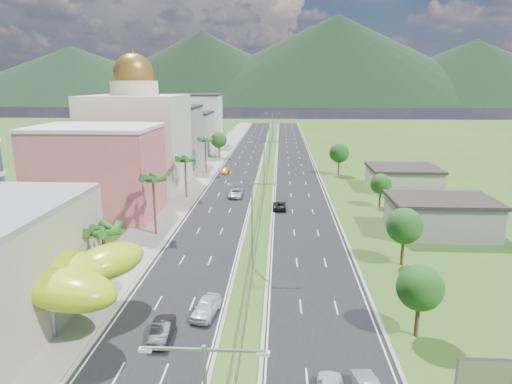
# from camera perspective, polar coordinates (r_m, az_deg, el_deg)

# --- Properties ---
(ground) EXTENTS (500.00, 500.00, 0.00)m
(ground) POSITION_cam_1_polar(r_m,az_deg,el_deg) (49.03, -1.24, -13.99)
(ground) COLOR #2D5119
(ground) RESTS_ON ground
(road_left) EXTENTS (11.00, 260.00, 0.04)m
(road_left) POSITION_cam_1_polar(r_m,az_deg,el_deg) (135.70, -1.55, 3.93)
(road_left) COLOR black
(road_left) RESTS_ON ground
(road_right) EXTENTS (11.00, 260.00, 0.04)m
(road_right) POSITION_cam_1_polar(r_m,az_deg,el_deg) (135.32, 4.81, 3.86)
(road_right) COLOR black
(road_right) RESTS_ON ground
(sidewalk_left) EXTENTS (7.00, 260.00, 0.12)m
(sidewalk_left) POSITION_cam_1_polar(r_m,az_deg,el_deg) (136.78, -5.53, 3.97)
(sidewalk_left) COLOR gray
(sidewalk_left) RESTS_ON ground
(median_guardrail) EXTENTS (0.10, 216.06, 0.76)m
(median_guardrail) POSITION_cam_1_polar(r_m,az_deg,el_deg) (117.48, 1.40, 2.72)
(median_guardrail) COLOR gray
(median_guardrail) RESTS_ON ground
(streetlight_median_b) EXTENTS (6.04, 0.25, 11.00)m
(streetlight_median_b) POSITION_cam_1_polar(r_m,az_deg,el_deg) (55.78, -0.50, -3.04)
(streetlight_median_b) COLOR gray
(streetlight_median_b) RESTS_ON ground
(streetlight_median_c) EXTENTS (6.04, 0.25, 11.00)m
(streetlight_median_c) POSITION_cam_1_polar(r_m,az_deg,el_deg) (94.76, 1.01, 3.87)
(streetlight_median_c) COLOR gray
(streetlight_median_c) RESTS_ON ground
(streetlight_median_d) EXTENTS (6.04, 0.25, 11.00)m
(streetlight_median_d) POSITION_cam_1_polar(r_m,az_deg,el_deg) (139.30, 1.70, 6.97)
(streetlight_median_d) COLOR gray
(streetlight_median_d) RESTS_ON ground
(streetlight_median_e) EXTENTS (6.04, 0.25, 11.00)m
(streetlight_median_e) POSITION_cam_1_polar(r_m,az_deg,el_deg) (184.07, 2.06, 8.57)
(streetlight_median_e) COLOR gray
(streetlight_median_e) RESTS_ON ground
(lime_canopy) EXTENTS (18.00, 15.00, 7.40)m
(lime_canopy) POSITION_cam_1_polar(r_m,az_deg,el_deg) (49.06, -25.96, -9.01)
(lime_canopy) COLOR #A2CF14
(lime_canopy) RESTS_ON ground
(pink_shophouse) EXTENTS (20.00, 15.00, 15.00)m
(pink_shophouse) POSITION_cam_1_polar(r_m,az_deg,el_deg) (83.02, -19.18, 2.26)
(pink_shophouse) COLOR #D15562
(pink_shophouse) RESTS_ON ground
(domed_building) EXTENTS (20.00, 20.00, 28.70)m
(domed_building) POSITION_cam_1_polar(r_m,az_deg,el_deg) (103.85, -14.61, 6.86)
(domed_building) COLOR #BDB79D
(domed_building) RESTS_ON ground
(midrise_grey) EXTENTS (16.00, 15.00, 16.00)m
(midrise_grey) POSITION_cam_1_polar(r_m,az_deg,el_deg) (127.88, -10.74, 6.72)
(midrise_grey) COLOR gray
(midrise_grey) RESTS_ON ground
(midrise_beige) EXTENTS (16.00, 15.00, 13.00)m
(midrise_beige) POSITION_cam_1_polar(r_m,az_deg,el_deg) (149.37, -8.72, 7.17)
(midrise_beige) COLOR #A49D87
(midrise_beige) RESTS_ON ground
(midrise_white) EXTENTS (16.00, 15.00, 18.00)m
(midrise_white) POSITION_cam_1_polar(r_m,az_deg,el_deg) (171.61, -7.20, 8.87)
(midrise_white) COLOR silver
(midrise_white) RESTS_ON ground
(shed_near) EXTENTS (15.00, 10.00, 5.00)m
(shed_near) POSITION_cam_1_polar(r_m,az_deg,el_deg) (75.40, 22.06, -2.99)
(shed_near) COLOR gray
(shed_near) RESTS_ON ground
(shed_far) EXTENTS (14.00, 12.00, 4.40)m
(shed_far) POSITION_cam_1_polar(r_m,az_deg,el_deg) (103.93, 17.88, 1.52)
(shed_far) COLOR #A49D87
(shed_far) RESTS_ON ground
(palm_tree_b) EXTENTS (3.60, 3.60, 8.10)m
(palm_tree_b) POSITION_cam_1_polar(r_m,az_deg,el_deg) (51.54, -18.62, -4.81)
(palm_tree_b) COLOR #47301C
(palm_tree_b) RESTS_ON ground
(palm_tree_c) EXTENTS (3.60, 3.60, 9.60)m
(palm_tree_c) POSITION_cam_1_polar(r_m,az_deg,el_deg) (69.48, -12.74, 1.44)
(palm_tree_c) COLOR #47301C
(palm_tree_c) RESTS_ON ground
(palm_tree_d) EXTENTS (3.60, 3.60, 8.60)m
(palm_tree_d) POSITION_cam_1_polar(r_m,az_deg,el_deg) (91.60, -8.86, 3.88)
(palm_tree_d) COLOR #47301C
(palm_tree_d) RESTS_ON ground
(palm_tree_e) EXTENTS (3.60, 3.60, 9.40)m
(palm_tree_e) POSITION_cam_1_polar(r_m,az_deg,el_deg) (115.80, -6.35, 6.34)
(palm_tree_e) COLOR #47301C
(palm_tree_e) RESTS_ON ground
(leafy_tree_lfar) EXTENTS (4.90, 4.90, 8.05)m
(leafy_tree_lfar) POSITION_cam_1_polar(r_m,az_deg,el_deg) (140.67, -4.67, 6.52)
(leafy_tree_lfar) COLOR #47301C
(leafy_tree_lfar) RESTS_ON ground
(leafy_tree_ra) EXTENTS (4.20, 4.20, 6.90)m
(leafy_tree_ra) POSITION_cam_1_polar(r_m,az_deg,el_deg) (44.16, 19.81, -11.21)
(leafy_tree_ra) COLOR #47301C
(leafy_tree_ra) RESTS_ON ground
(leafy_tree_rb) EXTENTS (4.55, 4.55, 7.47)m
(leafy_tree_rb) POSITION_cam_1_polar(r_m,az_deg,el_deg) (60.11, 18.06, -4.06)
(leafy_tree_rb) COLOR #47301C
(leafy_tree_rb) RESTS_ON ground
(leafy_tree_rc) EXTENTS (3.85, 3.85, 6.33)m
(leafy_tree_rc) POSITION_cam_1_polar(r_m,az_deg,el_deg) (87.34, 15.34, 0.97)
(leafy_tree_rc) COLOR #47301C
(leafy_tree_rc) RESTS_ON ground
(leafy_tree_rd) EXTENTS (4.90, 4.90, 8.05)m
(leafy_tree_rd) POSITION_cam_1_polar(r_m,az_deg,el_deg) (115.56, 10.37, 4.82)
(leafy_tree_rd) COLOR #47301C
(leafy_tree_rd) RESTS_ON ground
(mountain_ridge) EXTENTS (860.00, 140.00, 90.00)m
(mountain_ridge) POSITION_cam_1_polar(r_m,az_deg,el_deg) (497.11, 9.81, 10.73)
(mountain_ridge) COLOR black
(mountain_ridge) RESTS_ON ground
(car_white_near_left) EXTENTS (2.86, 5.33, 1.72)m
(car_white_near_left) POSITION_cam_1_polar(r_m,az_deg,el_deg) (47.05, -6.26, -14.09)
(car_white_near_left) COLOR silver
(car_white_near_left) RESTS_ON road_left
(car_dark_left) EXTENTS (1.87, 4.91, 1.60)m
(car_dark_left) POSITION_cam_1_polar(r_m,az_deg,el_deg) (43.86, -11.68, -16.60)
(car_dark_left) COLOR black
(car_dark_left) RESTS_ON road_left
(car_silver_mid_left) EXTENTS (2.74, 5.79, 1.60)m
(car_silver_mid_left) POSITION_cam_1_polar(r_m,az_deg,el_deg) (92.42, -2.54, -0.13)
(car_silver_mid_left) COLOR #B6BABF
(car_silver_mid_left) RESTS_ON road_left
(car_yellow_far_left) EXTENTS (1.95, 4.43, 1.27)m
(car_yellow_far_left) POSITION_cam_1_polar(r_m,az_deg,el_deg) (116.77, -3.85, 2.66)
(car_yellow_far_left) COLOR gold
(car_yellow_far_left) RESTS_ON road_left
(car_dark_far_right) EXTENTS (2.44, 5.19, 1.43)m
(car_dark_far_right) POSITION_cam_1_polar(r_m,az_deg,el_deg) (83.58, 2.93, -1.67)
(car_dark_far_right) COLOR black
(car_dark_far_right) RESTS_ON road_right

